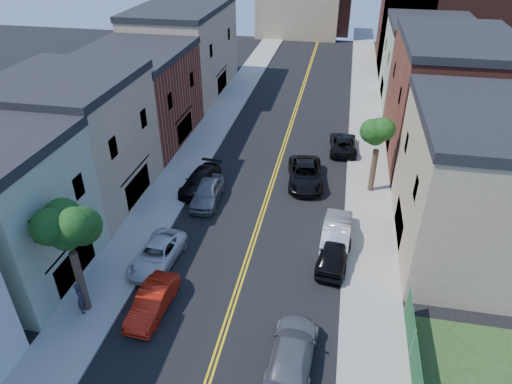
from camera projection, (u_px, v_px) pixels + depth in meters
The scene contains 25 objects.
sidewalk_left at pixel (213, 126), 47.11m from camera, with size 3.20×100.00×0.15m, color gray.
sidewalk_right at pixel (368, 138), 44.53m from camera, with size 3.20×100.00×0.15m, color gray.
curb_left at pixel (229, 127), 46.82m from camera, with size 0.30×100.00×0.15m, color gray.
curb_right at pixel (350, 137), 44.82m from camera, with size 0.30×100.00×0.15m, color gray.
bldg_left_tan_near at pixel (75, 144), 33.26m from camera, with size 9.00×10.00×9.00m, color #998466.
bldg_left_brick at pixel (137, 99), 42.69m from camera, with size 9.00×12.00×8.00m, color brown.
bldg_left_tan_far at pixel (185, 52), 53.97m from camera, with size 9.00×16.00×9.50m, color #998466.
bldg_right_tan at pixel (482, 189), 27.86m from camera, with size 9.00×12.00×9.00m, color #998466.
bldg_right_brick at pixel (448, 102), 39.27m from camera, with size 9.00×14.00×10.00m, color brown.
bldg_right_palegrn at pixel (426, 65), 51.34m from camera, with size 9.00×12.00×8.50m, color gray.
church at pixel (435, 13), 61.95m from camera, with size 16.20×14.20×22.60m.
backdrop_left at pixel (299, 0), 78.36m from camera, with size 14.00×8.00×12.00m, color #998466.
backdrop_center at pixel (323, 3), 81.58m from camera, with size 10.00×8.00×10.00m, color brown.
tree_left_mid at pixel (62, 213), 22.00m from camera, with size 5.20×5.20×9.29m.
tree_right_far at pixel (381, 124), 33.20m from camera, with size 4.40×4.40×8.03m.
red_sedan at pixel (152, 301), 25.00m from camera, with size 1.54×4.41×1.45m, color #B71C0C.
white_pickup at pixel (157, 254), 28.48m from camera, with size 2.30×4.99×1.39m, color silver.
grey_car_left at pixel (207, 192), 34.54m from camera, with size 1.93×4.81×1.64m, color slate.
black_car_left at pixel (200, 181), 36.18m from camera, with size 2.08×5.12×1.49m, color black.
grey_car_right at pixel (293, 352), 22.07m from camera, with size 2.15×5.30×1.54m, color #57585E.
black_car_right at pixel (334, 253), 28.38m from camera, with size 1.90×4.73×1.61m, color black.
silver_car_right at pixel (337, 230), 30.38m from camera, with size 1.79×5.14×1.69m, color #B4B6BC.
dark_car_right_far at pixel (343, 143), 42.06m from camera, with size 2.37×5.13×1.43m, color black.
black_suv_lane at pixel (305, 174), 36.90m from camera, with size 2.71×5.88×1.64m, color black.
pedestrian_left at pixel (81, 298), 24.65m from camera, with size 0.72×0.47×1.97m, color #28272F.
Camera 1 is at (4.85, -2.00, 19.05)m, focal length 31.78 mm.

